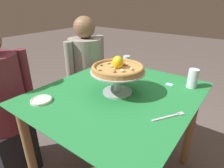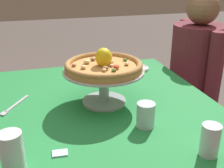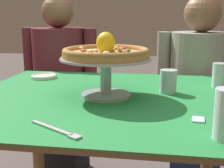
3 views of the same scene
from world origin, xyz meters
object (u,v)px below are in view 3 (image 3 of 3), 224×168
object	(u,v)px
water_glass_side_right	(168,83)
dinner_fork	(57,130)
sugar_packet	(198,120)
diner_right	(197,100)
side_plate	(44,76)
pizza_stand	(106,71)
water_glass_back_right	(219,77)
diner_left	(61,93)
pizza	(106,52)

from	to	relation	value
water_glass_side_right	dinner_fork	xyz separation A→B (m)	(-0.31, -0.48, -0.04)
sugar_packet	diner_right	distance (m)	0.96
water_glass_side_right	side_plate	size ratio (longest dim) A/B	0.74
pizza_stand	sugar_packet	distance (m)	0.41
pizza_stand	water_glass_back_right	distance (m)	0.52
side_plate	diner_right	size ratio (longest dim) A/B	0.11
diner_left	water_glass_side_right	bearing A→B (deg)	-43.41
pizza	water_glass_back_right	xyz separation A→B (m)	(0.46, 0.22, -0.13)
water_glass_side_right	diner_left	xyz separation A→B (m)	(-0.67, 0.64, -0.23)
side_plate	diner_left	size ratio (longest dim) A/B	0.11
side_plate	dinner_fork	size ratio (longest dim) A/B	0.72
pizza_stand	pizza	bearing A→B (deg)	-28.08
diner_right	pizza_stand	bearing A→B (deg)	-121.81
pizza_stand	diner_left	bearing A→B (deg)	120.47
diner_left	dinner_fork	bearing A→B (deg)	-71.88
water_glass_back_right	diner_left	distance (m)	1.06
pizza_stand	pizza	size ratio (longest dim) A/B	1.06
water_glass_back_right	side_plate	bearing A→B (deg)	174.62
side_plate	sugar_packet	bearing A→B (deg)	-37.52
pizza	dinner_fork	size ratio (longest dim) A/B	1.86
side_plate	water_glass_side_right	bearing A→B (deg)	-18.49
pizza	dinner_fork	xyz separation A→B (m)	(-0.07, -0.39, -0.17)
sugar_packet	pizza_stand	bearing A→B (deg)	144.53
pizza	water_glass_side_right	size ratio (longest dim) A/B	3.48
pizza	water_glass_back_right	bearing A→B (deg)	25.95
water_glass_back_right	diner_left	size ratio (longest dim) A/B	0.09
water_glass_back_right	pizza	bearing A→B (deg)	-154.05
pizza	diner_left	distance (m)	0.93
dinner_fork	diner_right	world-z (taller)	diner_right
water_glass_side_right	side_plate	xyz separation A→B (m)	(-0.61, 0.20, -0.03)
water_glass_back_right	sugar_packet	world-z (taller)	water_glass_back_right
pizza_stand	sugar_packet	world-z (taller)	pizza_stand
water_glass_back_right	diner_left	bearing A→B (deg)	150.25
pizza	diner_right	distance (m)	0.90
side_plate	sugar_packet	size ratio (longest dim) A/B	2.55
water_glass_back_right	diner_right	xyz separation A→B (m)	(-0.03, 0.47, -0.24)
dinner_fork	diner_left	world-z (taller)	diner_left
pizza_stand	water_glass_side_right	bearing A→B (deg)	22.16
diner_left	diner_right	size ratio (longest dim) A/B	1.00
pizza	dinner_fork	distance (m)	0.43
pizza	diner_right	world-z (taller)	diner_right
water_glass_side_right	diner_left	bearing A→B (deg)	136.59
pizza_stand	diner_right	size ratio (longest dim) A/B	0.29
pizza_stand	side_plate	world-z (taller)	pizza_stand
dinner_fork	diner_right	size ratio (longest dim) A/B	0.15
water_glass_side_right	pizza	bearing A→B (deg)	-157.75
pizza_stand	water_glass_back_right	xyz separation A→B (m)	(0.46, 0.22, -0.05)
water_glass_side_right	dinner_fork	distance (m)	0.57
pizza	sugar_packet	xyz separation A→B (m)	(0.33, -0.23, -0.17)
diner_left	sugar_packet	bearing A→B (deg)	-51.90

